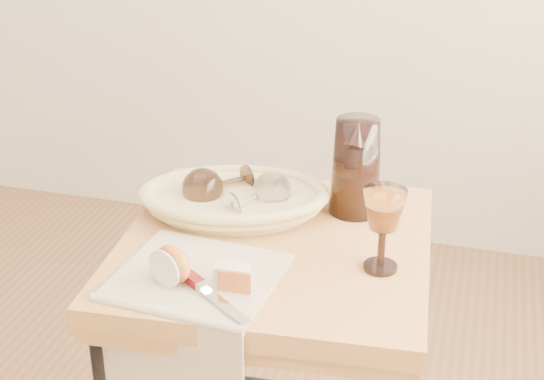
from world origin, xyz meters
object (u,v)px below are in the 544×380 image
(goblet_lying_b, at_px, (255,197))
(apple_half, at_px, (173,264))
(bread_basket, at_px, (234,201))
(table_knife, at_px, (206,289))
(pitcher, at_px, (356,166))
(tea_towel, at_px, (198,276))
(wine_goblet, at_px, (383,230))
(goblet_lying_a, at_px, (222,184))

(goblet_lying_b, relative_size, apple_half, 1.71)
(bread_basket, bearing_deg, table_knife, -94.29)
(pitcher, bearing_deg, tea_towel, -117.75)
(wine_goblet, bearing_deg, bread_basket, 156.65)
(tea_towel, height_order, goblet_lying_b, goblet_lying_b)
(pitcher, height_order, apple_half, pitcher)
(goblet_lying_a, xyz_separation_m, table_knife, (0.08, -0.33, -0.04))
(pitcher, bearing_deg, goblet_lying_b, -147.25)
(bread_basket, xyz_separation_m, goblet_lying_b, (0.05, -0.02, 0.03))
(goblet_lying_a, relative_size, pitcher, 0.58)
(pitcher, bearing_deg, wine_goblet, -61.87)
(wine_goblet, bearing_deg, tea_towel, -159.06)
(wine_goblet, bearing_deg, table_knife, -147.77)
(goblet_lying_b, xyz_separation_m, apple_half, (-0.07, -0.27, -0.01))
(tea_towel, distance_m, goblet_lying_b, 0.25)
(goblet_lying_b, distance_m, pitcher, 0.22)
(goblet_lying_b, relative_size, wine_goblet, 0.81)
(apple_half, distance_m, table_knife, 0.08)
(goblet_lying_a, relative_size, apple_half, 1.84)
(goblet_lying_a, relative_size, goblet_lying_b, 1.07)
(goblet_lying_b, height_order, table_knife, goblet_lying_b)
(tea_towel, distance_m, pitcher, 0.41)
(tea_towel, xyz_separation_m, goblet_lying_b, (0.04, 0.24, 0.05))
(goblet_lying_a, height_order, pitcher, pitcher)
(goblet_lying_a, bearing_deg, pitcher, 145.93)
(pitcher, distance_m, apple_half, 0.45)
(goblet_lying_b, bearing_deg, goblet_lying_a, 100.39)
(wine_goblet, bearing_deg, pitcher, 112.19)
(pitcher, bearing_deg, goblet_lying_a, -161.82)
(table_knife, bearing_deg, tea_towel, 160.17)
(tea_towel, relative_size, pitcher, 1.16)
(tea_towel, distance_m, wine_goblet, 0.34)
(goblet_lying_b, distance_m, wine_goblet, 0.30)
(table_knife, bearing_deg, goblet_lying_a, 140.49)
(tea_towel, bearing_deg, bread_basket, 98.29)
(bread_basket, bearing_deg, tea_towel, -100.21)
(bread_basket, xyz_separation_m, goblet_lying_a, (-0.03, 0.02, 0.03))
(wine_goblet, xyz_separation_m, table_knife, (-0.28, -0.17, -0.07))
(tea_towel, xyz_separation_m, bread_basket, (-0.02, 0.26, 0.02))
(tea_towel, relative_size, goblet_lying_a, 2.01)
(goblet_lying_b, relative_size, pitcher, 0.54)
(apple_half, height_order, table_knife, apple_half)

